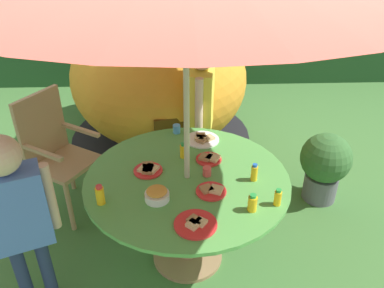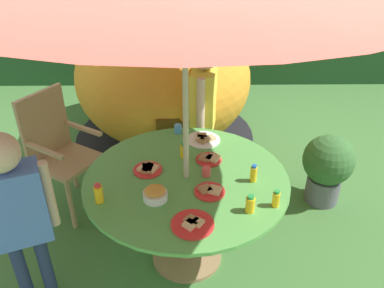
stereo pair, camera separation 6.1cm
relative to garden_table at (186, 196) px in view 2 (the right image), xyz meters
name	(u,v)px [view 2 (the right image)]	position (x,y,z in m)	size (l,w,h in m)	color
ground_plane	(187,257)	(0.00, 0.00, -0.59)	(10.00, 10.00, 0.02)	#3D6B33
hedge_backdrop	(186,21)	(0.00, 3.69, 0.27)	(9.00, 0.70, 1.70)	#234C28
garden_table	(186,196)	(0.00, 0.00, 0.00)	(1.36, 1.36, 0.74)	#93704C
wooden_chair	(58,147)	(-1.06, 0.66, 0.00)	(0.60, 0.61, 1.04)	tan
dome_tent	(163,77)	(-0.25, 1.88, 0.13)	(2.48, 2.48, 1.43)	orange
potted_plant	(327,166)	(1.21, 0.66, -0.21)	(0.44, 0.44, 0.65)	#595960
child_in_yellow_shirt	(204,99)	(0.15, 0.95, 0.30)	(0.25, 0.46, 1.37)	brown
child_in_blue_shirt	(15,206)	(-0.97, -0.39, 0.25)	(0.41, 0.30, 1.29)	navy
snack_bowl	(155,194)	(-0.19, -0.23, 0.20)	(0.15, 0.15, 0.08)	white
plate_mid_right	(148,169)	(-0.26, 0.08, 0.18)	(0.20, 0.20, 0.03)	red
plate_far_right	(210,191)	(0.15, -0.17, 0.18)	(0.19, 0.19, 0.03)	red
plate_near_right	(209,159)	(0.16, 0.20, 0.18)	(0.18, 0.18, 0.03)	red
plate_back_edge	(203,139)	(0.13, 0.47, 0.18)	(0.26, 0.26, 0.03)	white
plate_center_front	(193,224)	(0.04, -0.46, 0.18)	(0.25, 0.25, 0.03)	red
juice_bottle_near_left	(183,151)	(-0.02, 0.24, 0.22)	(0.05, 0.05, 0.12)	yellow
juice_bottle_far_left	(254,174)	(0.44, -0.05, 0.22)	(0.04, 0.04, 0.12)	yellow
juice_bottle_center_back	(99,194)	(-0.53, -0.25, 0.23)	(0.05, 0.05, 0.13)	yellow
juice_bottle_mid_left	(250,204)	(0.37, -0.35, 0.22)	(0.06, 0.06, 0.11)	yellow
juice_bottle_front_edge	(276,199)	(0.53, -0.30, 0.22)	(0.04, 0.04, 0.11)	yellow
cup_near	(206,172)	(0.13, 0.02, 0.20)	(0.06, 0.06, 0.06)	#E04C47
cup_far	(178,129)	(-0.07, 0.60, 0.20)	(0.06, 0.06, 0.07)	#4C99D8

